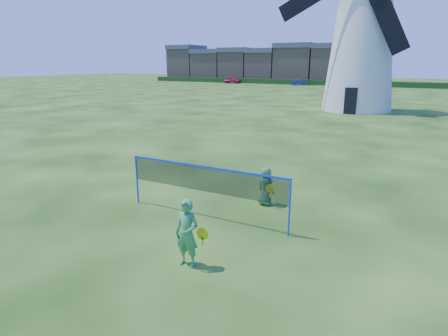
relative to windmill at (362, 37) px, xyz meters
name	(u,v)px	position (x,y,z in m)	size (l,w,h in m)	color
ground	(209,223)	(0.86, -28.32, -6.48)	(220.00, 220.00, 0.00)	black
windmill	(362,37)	(0.00, 0.00, 0.00)	(14.15, 6.16, 18.96)	white
badminton_net	(205,180)	(0.56, -28.04, -5.34)	(5.05, 0.05, 1.55)	blue
player_girl	(187,233)	(1.59, -30.49, -5.71)	(0.70, 0.38, 1.53)	green
player_boy	(266,186)	(1.70, -26.27, -5.87)	(0.70, 0.56, 1.21)	#3F8345
terraced_houses	(268,64)	(-26.42, 43.68, -2.58)	(49.81, 8.40, 8.28)	gray
hedge	(280,82)	(-21.14, 37.68, -5.98)	(62.00, 0.80, 1.00)	#193814
car_left	(232,80)	(-31.16, 35.81, -5.85)	(1.49, 3.70, 1.26)	#A01D36
car_right	(300,82)	(-16.50, 35.81, -5.92)	(1.18, 3.39, 1.12)	navy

